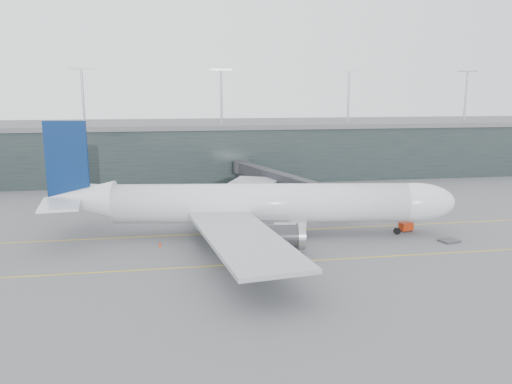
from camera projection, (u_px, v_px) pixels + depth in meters
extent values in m
plane|color=#535357|center=(221.00, 227.00, 88.29)|extent=(320.00, 320.00, 0.00)
cube|color=gold|center=(223.00, 233.00, 84.42)|extent=(160.00, 0.25, 0.02)
cube|color=gold|center=(234.00, 265.00, 68.94)|extent=(160.00, 0.25, 0.02)
cube|color=gold|center=(235.00, 202.00, 108.43)|extent=(0.25, 60.00, 0.02)
cube|color=black|center=(201.00, 150.00, 143.02)|extent=(240.00, 35.00, 14.00)
cube|color=#585A5D|center=(201.00, 124.00, 141.52)|extent=(240.00, 36.00, 1.20)
cylinder|color=#9E9EA3|center=(83.00, 98.00, 125.61)|extent=(0.60, 0.60, 14.00)
cylinder|color=#9E9EA3|center=(221.00, 98.00, 131.19)|extent=(0.60, 0.60, 14.00)
cylinder|color=#9E9EA3|center=(349.00, 97.00, 136.76)|extent=(0.60, 0.60, 14.00)
cylinder|color=#9E9EA3|center=(466.00, 97.00, 142.33)|extent=(0.60, 0.60, 14.00)
cylinder|color=silver|center=(261.00, 203.00, 82.11)|extent=(48.29, 12.92, 6.45)
ellipsoid|color=silver|center=(414.00, 202.00, 82.77)|extent=(14.30, 8.24, 6.45)
cone|color=silver|center=(79.00, 200.00, 81.20)|extent=(12.18, 7.70, 6.19)
cube|color=#989BA0|center=(255.00, 218.00, 82.57)|extent=(17.20, 7.42, 2.08)
cube|color=black|center=(438.00, 196.00, 82.66)|extent=(2.69, 3.40, 0.83)
cube|color=#989BA0|center=(242.00, 237.00, 66.43)|extent=(13.55, 31.20, 0.57)
cylinder|color=#333337|center=(278.00, 236.00, 73.03)|extent=(7.71, 4.60, 3.64)
cube|color=#989BA0|center=(242.00, 190.00, 98.04)|extent=(20.76, 31.38, 0.57)
cylinder|color=#333337|center=(270.00, 206.00, 92.40)|extent=(7.71, 4.60, 3.64)
cube|color=#092151|center=(67.00, 160.00, 79.87)|extent=(6.77, 1.44, 12.49)
cube|color=silver|center=(60.00, 204.00, 75.46)|extent=(6.85, 10.00, 0.36)
cube|color=silver|center=(84.00, 190.00, 86.68)|extent=(8.91, 10.85, 0.36)
cylinder|color=black|center=(397.00, 231.00, 83.67)|extent=(1.19, 0.57, 1.14)
cylinder|color=#9E9EA3|center=(397.00, 226.00, 83.52)|extent=(0.31, 0.31, 2.71)
cylinder|color=black|center=(236.00, 240.00, 78.06)|extent=(1.41, 0.70, 1.35)
cylinder|color=black|center=(236.00, 224.00, 87.85)|extent=(1.41, 0.70, 1.35)
cube|color=#2C2C31|center=(336.00, 195.00, 91.27)|extent=(4.06, 4.31, 2.73)
cube|color=#2C2C31|center=(311.00, 188.00, 98.32)|extent=(6.28, 12.82, 2.44)
cube|color=#2C2C31|center=(279.00, 178.00, 109.35)|extent=(6.51, 12.89, 2.54)
cube|color=#2C2C31|center=(253.00, 170.00, 120.38)|extent=(6.74, 12.97, 2.64)
cylinder|color=#9E9EA3|center=(309.00, 202.00, 99.51)|extent=(0.49, 0.49, 3.71)
cube|color=#333337|center=(309.00, 210.00, 99.80)|extent=(2.31, 2.00, 0.68)
cylinder|color=#2C2C31|center=(287.00, 165.00, 129.90)|extent=(3.90, 3.90, 2.93)
cylinder|color=#2C2C31|center=(287.00, 176.00, 130.51)|extent=(1.76, 1.76, 3.51)
cube|color=#AC2B0C|center=(406.00, 226.00, 85.52)|extent=(2.51, 1.94, 1.31)
cylinder|color=black|center=(404.00, 231.00, 84.87)|extent=(0.43, 0.25, 0.40)
cylinder|color=black|center=(411.00, 230.00, 85.53)|extent=(0.43, 0.25, 0.40)
cylinder|color=black|center=(400.00, 230.00, 85.78)|extent=(0.43, 0.25, 0.40)
cylinder|color=black|center=(407.00, 229.00, 86.43)|extent=(0.43, 0.25, 0.40)
cube|color=#37373C|center=(449.00, 241.00, 79.56)|extent=(3.36, 2.95, 0.29)
cube|color=#333337|center=(190.00, 215.00, 96.19)|extent=(1.86, 1.53, 0.18)
cube|color=silver|center=(190.00, 211.00, 96.03)|extent=(1.50, 1.42, 1.33)
cube|color=#263597|center=(189.00, 208.00, 95.89)|extent=(1.55, 1.46, 0.07)
cube|color=#333337|center=(197.00, 211.00, 99.69)|extent=(2.75, 2.53, 0.22)
cube|color=silver|center=(197.00, 206.00, 99.49)|extent=(2.30, 2.24, 1.67)
cube|color=#263597|center=(197.00, 202.00, 99.32)|extent=(2.37, 2.32, 0.09)
cube|color=#333337|center=(223.00, 213.00, 97.79)|extent=(2.39, 2.05, 0.21)
cube|color=silver|center=(223.00, 208.00, 97.60)|extent=(1.95, 1.87, 1.58)
cube|color=#263597|center=(222.00, 204.00, 97.44)|extent=(2.01, 1.93, 0.08)
cone|color=orange|center=(409.00, 225.00, 88.22)|extent=(0.48, 0.48, 0.77)
cone|color=orange|center=(298.00, 256.00, 71.55)|extent=(0.40, 0.40, 0.64)
cone|color=#EA3B0D|center=(262.00, 210.00, 99.90)|extent=(0.44, 0.44, 0.70)
cone|color=red|center=(160.00, 244.00, 76.99)|extent=(0.48, 0.48, 0.76)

